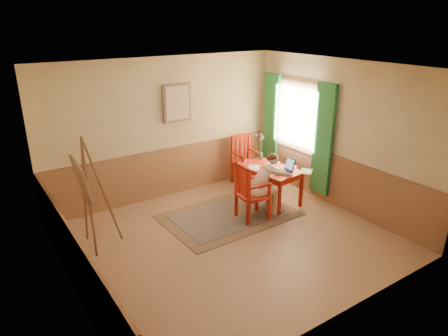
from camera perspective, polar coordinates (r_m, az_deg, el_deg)
room at (r=6.28m, az=0.90°, el=1.09°), size 5.04×4.54×2.84m
wainscot at (r=7.24m, az=-2.74°, el=-3.90°), size 5.00×4.50×1.00m
window at (r=8.59m, az=10.08°, el=5.74°), size 0.12×2.01×2.20m
wall_portrait at (r=8.10m, az=-6.60°, el=9.07°), size 0.60×0.05×0.76m
rug at (r=7.63m, az=0.74°, el=-6.64°), size 2.43×1.65×0.02m
table at (r=7.99m, az=6.44°, el=-0.59°), size 0.85×1.27×0.72m
chair_left at (r=7.29m, az=3.72°, el=-3.42°), size 0.54×0.52×1.07m
chair_back at (r=8.88m, az=2.93°, el=1.12°), size 0.52×0.54×1.09m
figure at (r=7.39m, az=5.78°, el=-2.05°), size 0.91×0.42×1.21m
laptop at (r=7.78m, az=8.44°, el=-0.17°), size 0.43×0.27×0.25m
papers at (r=8.02m, az=7.91°, el=0.14°), size 1.07×1.08×0.00m
vase at (r=8.36m, az=5.15°, el=2.88°), size 0.18×0.27×0.54m
wastebasket at (r=8.05m, az=6.95°, el=-4.17°), size 0.32×0.32×0.30m
easel at (r=6.53m, az=-18.97°, el=-2.19°), size 0.63×0.82×1.85m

